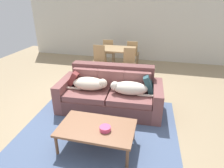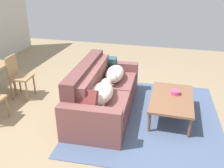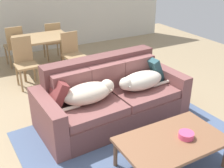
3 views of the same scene
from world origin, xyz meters
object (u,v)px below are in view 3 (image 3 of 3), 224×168
dog_on_right_cushion (140,81)px  dining_chair_far_right (53,39)px  dining_chair_near_right (72,52)px  dining_chair_far_left (15,44)px  throw_pillow_by_right_arm (152,68)px  coffee_table (172,142)px  couch (111,98)px  dining_table (42,41)px  dining_chair_near_left (25,60)px  bowl_on_coffee_table (186,135)px  throw_pillow_by_left_arm (56,93)px  dog_on_left_cushion (89,93)px

dog_on_right_cushion → dining_chair_far_right: dining_chair_far_right is taller
dining_chair_near_right → dining_chair_far_left: dining_chair_far_left is taller
dog_on_right_cushion → dining_chair_near_right: 2.03m
throw_pillow_by_right_arm → coffee_table: (-0.73, -1.40, -0.28)m
couch → dining_table: 2.43m
throw_pillow_by_right_arm → dining_table: (-1.18, 2.28, 0.04)m
dining_chair_near_left → throw_pillow_by_right_arm: bearing=-47.7°
throw_pillow_by_right_arm → dining_chair_far_left: (-1.65, 2.89, -0.13)m
coffee_table → dining_chair_far_left: 4.39m
throw_pillow_by_right_arm → dining_table: 2.57m
throw_pillow_by_right_arm → dining_table: throw_pillow_by_right_arm is taller
throw_pillow_by_right_arm → coffee_table: 1.60m
dog_on_right_cushion → dining_chair_near_left: size_ratio=0.94×
couch → dining_chair_far_right: (0.06, 3.00, 0.15)m
bowl_on_coffee_table → dog_on_right_cushion: bearing=82.0°
couch → dining_chair_far_right: 3.01m
couch → coffee_table: 1.30m
throw_pillow_by_left_arm → bowl_on_coffee_table: throw_pillow_by_left_arm is taller
couch → dining_chair_near_right: (0.11, 1.86, 0.16)m
throw_pillow_by_right_arm → dining_chair_near_right: size_ratio=0.43×
throw_pillow_by_left_arm → dining_table: 2.42m
throw_pillow_by_left_arm → dining_chair_far_right: (0.89, 2.99, -0.14)m
dining_chair_far_right → dining_chair_far_left: bearing=3.3°
bowl_on_coffee_table → dining_table: bearing=99.3°
coffee_table → dining_chair_near_left: bearing=106.8°
dining_table → dog_on_left_cushion: bearing=-91.3°
dog_on_right_cushion → bowl_on_coffee_table: dog_on_right_cushion is taller
throw_pillow_by_right_arm → dining_chair_far_right: size_ratio=0.43×
dog_on_right_cushion → dining_chair_near_left: dining_chair_near_left is taller
dog_on_right_cushion → dining_chair_near_left: bearing=119.6°
dog_on_right_cushion → coffee_table: (-0.33, -1.15, -0.24)m
coffee_table → dining_chair_near_left: (-0.95, 3.15, 0.15)m
dining_table → dining_chair_near_right: dining_chair_near_right is taller
dog_on_left_cushion → dining_chair_far_right: size_ratio=0.97×
dog_on_right_cushion → throw_pillow_by_left_arm: size_ratio=2.39×
throw_pillow_by_left_arm → dining_chair_far_right: 3.12m
couch → dog_on_right_cushion: bearing=-22.1°
couch → dog_on_left_cushion: size_ratio=2.58×
dining_chair_far_left → coffee_table: bearing=97.6°
dog_on_left_cushion → dining_chair_far_right: bearing=78.4°
couch → dining_chair_near_right: couch is taller
dog_on_left_cushion → dining_table: bearing=85.6°
dog_on_left_cushion → dining_table: 2.52m
coffee_table → bowl_on_coffee_table: bowl_on_coffee_table is taller
coffee_table → dining_table: bearing=97.0°
dog_on_left_cushion → dog_on_right_cushion: bearing=-4.0°
dog_on_right_cushion → dining_table: 2.65m
dog_on_left_cushion → dining_chair_far_left: 3.15m
dog_on_right_cushion → dining_chair_far_left: size_ratio=0.97×
bowl_on_coffee_table → dining_chair_far_left: 4.47m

